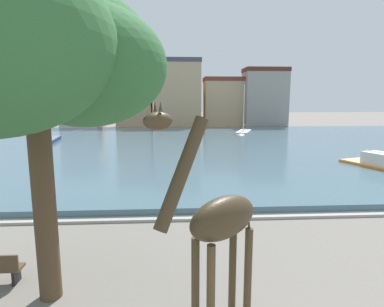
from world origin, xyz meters
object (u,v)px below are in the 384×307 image
sailboat_grey (243,133)px  shade_tree (30,52)px  sailboat_navy (46,143)px  mooring_bollard (221,214)px  giraffe_statue (219,224)px

sailboat_grey → shade_tree: shade_tree is taller
sailboat_grey → sailboat_navy: size_ratio=0.94×
sailboat_grey → mooring_bollard: size_ratio=15.26×
sailboat_navy → mooring_bollard: (16.52, -23.97, -0.17)m
sailboat_grey → sailboat_navy: (-25.06, -10.07, 0.06)m
sailboat_grey → mooring_bollard: (-8.55, -34.04, -0.11)m
sailboat_navy → shade_tree: bearing=-69.0°
sailboat_navy → mooring_bollard: bearing=-55.4°
sailboat_navy → giraffe_statue: bearing=-63.5°
shade_tree → mooring_bollard: (5.32, 5.15, -5.92)m
sailboat_grey → sailboat_navy: sailboat_grey is taller
shade_tree → mooring_bollard: bearing=44.1°
sailboat_grey → shade_tree: 41.97m
shade_tree → mooring_bollard: shade_tree is taller
giraffe_statue → mooring_bollard: bearing=80.5°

